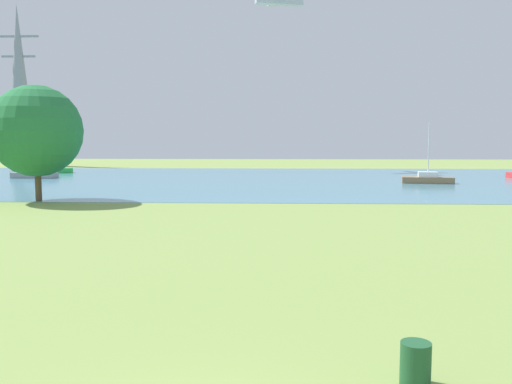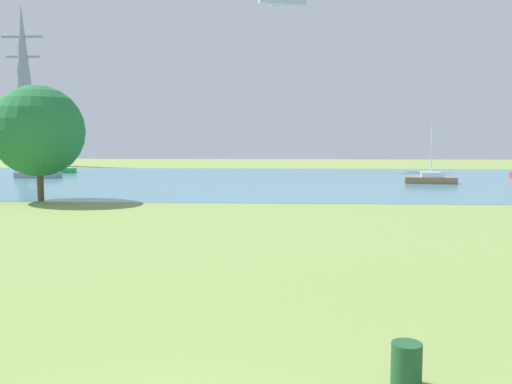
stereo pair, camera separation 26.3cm
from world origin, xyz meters
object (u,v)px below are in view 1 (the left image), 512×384
sailboat_gray (34,174)px  electricity_pylon (20,85)px  sailboat_brown (428,179)px  litter_bin (416,364)px  tree_west_near (36,131)px  light_aircraft (279,0)px  sailboat_green (52,169)px

sailboat_gray → electricity_pylon: size_ratio=0.30×
electricity_pylon → sailboat_brown: bearing=-29.7°
litter_bin → tree_west_near: size_ratio=0.10×
litter_bin → light_aircraft: bearing=92.3°
tree_west_near → sailboat_green: bearing=111.0°
litter_bin → sailboat_brown: 45.21m
litter_bin → sailboat_brown: bearing=74.8°
sailboat_brown → sailboat_gray: size_ratio=0.78×
litter_bin → sailboat_gray: (-28.98, 48.64, 0.07)m
sailboat_gray → sailboat_brown: bearing=-7.0°
electricity_pylon → sailboat_green: bearing=-55.9°
sailboat_gray → tree_west_near: bearing=-65.1°
sailboat_brown → electricity_pylon: electricity_pylon is taller
sailboat_brown → light_aircraft: (-14.42, 21.57, 22.00)m
sailboat_gray → light_aircraft: 38.13m
sailboat_green → tree_west_near: tree_west_near is taller
sailboat_green → light_aircraft: (27.76, 8.55, 21.99)m
sailboat_green → light_aircraft: size_ratio=0.75×
sailboat_green → litter_bin: bearing=-61.8°
litter_bin → sailboat_green: 64.27m
tree_west_near → electricity_pylon: bearing=116.4°
sailboat_green → sailboat_gray: size_ratio=0.84×
tree_west_near → light_aircraft: light_aircraft is taller
sailboat_green → electricity_pylon: (-12.08, 17.87, 11.86)m
litter_bin → light_aircraft: (-2.59, 65.21, 22.05)m
sailboat_gray → tree_west_near: (9.64, -20.72, 4.42)m
sailboat_brown → sailboat_green: sailboat_green is taller
litter_bin → tree_west_near: (-19.34, 27.92, 4.49)m
sailboat_brown → tree_west_near: (-31.17, -15.72, 4.44)m
sailboat_green → tree_west_near: (11.01, -28.74, 4.43)m
litter_bin → tree_west_near: bearing=124.7°
light_aircraft → electricity_pylon: bearing=166.8°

